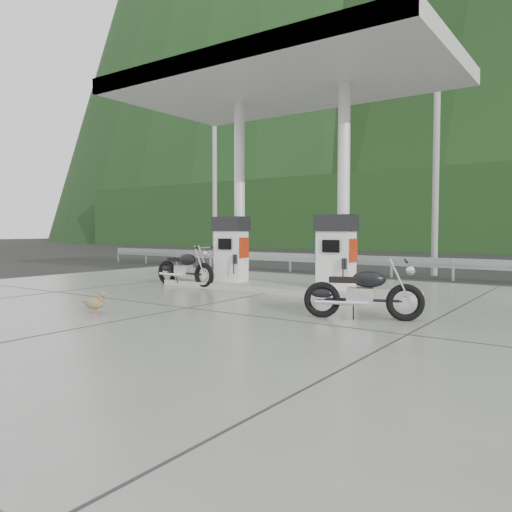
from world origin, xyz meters
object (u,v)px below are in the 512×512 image
Objects in this scene: motorcycle_left at (185,269)px; motorcycle_right at (363,293)px; gas_pump_left at (231,249)px; duck at (94,304)px; gas_pump_right at (336,252)px.

motorcycle_right is (6.21, -2.05, -0.03)m from motorcycle_left.
motorcycle_left is 6.54m from motorcycle_right.
gas_pump_left is 3.53× the size of duck.
motorcycle_right reaches higher than duck.
gas_pump_right is (3.20, 0.00, 0.00)m from gas_pump_left.
gas_pump_left is 0.92× the size of motorcycle_right.
motorcycle_left reaches higher than motorcycle_right.
gas_pump_left is 1.00× the size of gas_pump_right.
gas_pump_left is 0.87× the size of motorcycle_left.
motorcycle_left reaches higher than duck.
gas_pump_right reaches higher than duck.
motorcycle_left is at bearing -153.68° from gas_pump_left.
duck is at bearing -172.90° from motorcycle_right.
duck is (1.79, -4.39, -0.31)m from motorcycle_left.
gas_pump_right is at bearing 103.61° from motorcycle_right.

